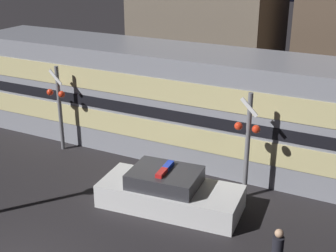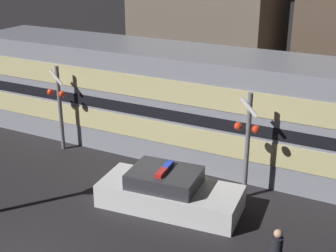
% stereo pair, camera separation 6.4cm
% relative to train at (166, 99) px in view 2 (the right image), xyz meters
% --- Properties ---
extents(train, '(16.76, 3.02, 3.98)m').
position_rel_train_xyz_m(train, '(0.00, 0.00, 0.00)').
color(train, gray).
rests_on(train, ground_plane).
extents(police_car, '(4.47, 2.17, 1.33)m').
position_rel_train_xyz_m(police_car, '(2.16, -3.99, -1.49)').
color(police_car, silver).
rests_on(police_car, ground_plane).
extents(crossing_signal_near, '(0.80, 0.35, 3.49)m').
position_rel_train_xyz_m(crossing_signal_near, '(4.02, -2.39, -0.02)').
color(crossing_signal_near, slate).
rests_on(crossing_signal_near, ground_plane).
extents(crossing_signal_far, '(0.80, 0.35, 3.35)m').
position_rel_train_xyz_m(crossing_signal_far, '(-3.54, -2.07, -0.09)').
color(crossing_signal_far, slate).
rests_on(crossing_signal_far, ground_plane).
extents(building_left, '(7.14, 5.81, 8.75)m').
position_rel_train_xyz_m(building_left, '(-1.83, 8.62, 2.39)').
color(building_left, '#726656').
rests_on(building_left, ground_plane).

